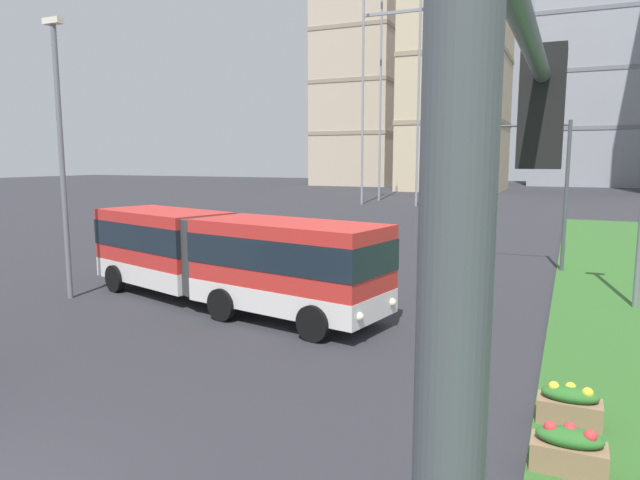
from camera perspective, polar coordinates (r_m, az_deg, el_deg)
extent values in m
cube|color=red|center=(16.97, -3.15, -2.44)|extent=(6.37, 3.60, 2.55)
cube|color=silver|center=(17.17, -3.12, -5.47)|extent=(6.39, 3.62, 0.70)
cube|color=#19232D|center=(16.90, -3.16, -1.02)|extent=(6.41, 3.65, 0.90)
cube|color=red|center=(21.43, -15.50, -0.51)|extent=(5.70, 3.91, 2.55)
cube|color=silver|center=(21.58, -15.41, -2.93)|extent=(5.73, 3.93, 0.70)
cube|color=#19232D|center=(21.37, -15.55, 0.62)|extent=(5.75, 3.96, 0.90)
cylinder|color=#383838|center=(18.95, -10.30, -1.44)|extent=(2.40, 2.40, 2.45)
cylinder|color=black|center=(17.25, 4.22, -6.44)|extent=(1.04, 0.47, 1.00)
cylinder|color=black|center=(15.24, -0.67, -8.40)|extent=(1.04, 0.47, 1.00)
cylinder|color=black|center=(19.16, -4.58, -4.97)|extent=(1.04, 0.47, 1.00)
cylinder|color=black|center=(17.37, -9.87, -6.44)|extent=(1.04, 0.47, 1.00)
cylinder|color=black|center=(23.38, -14.61, -2.81)|extent=(1.04, 0.56, 1.00)
cylinder|color=black|center=(22.10, -19.96, -3.67)|extent=(1.04, 0.56, 1.00)
sphere|color=#F9EFC6|center=(16.31, 7.29, -6.26)|extent=(0.24, 0.24, 0.24)
sphere|color=#F9EFC6|center=(14.79, 4.01, -7.73)|extent=(0.24, 0.24, 0.24)
cube|color=silver|center=(26.55, -6.69, -1.14)|extent=(4.42, 1.84, 0.80)
cube|color=black|center=(26.52, -6.99, 0.38)|extent=(2.39, 1.70, 0.60)
cylinder|color=black|center=(26.64, -2.92, -1.63)|extent=(0.64, 0.23, 0.64)
cylinder|color=black|center=(25.08, -4.82, -2.26)|extent=(0.64, 0.23, 0.64)
cylinder|color=black|center=(28.13, -8.35, -1.18)|extent=(0.64, 0.23, 0.64)
cylinder|color=black|center=(26.66, -10.45, -1.75)|extent=(0.64, 0.23, 0.64)
cube|color=#937051|center=(10.07, 23.76, -19.38)|extent=(1.10, 0.56, 0.44)
ellipsoid|color=#2D6B28|center=(9.93, 23.87, -17.73)|extent=(0.99, 0.50, 0.28)
sphere|color=red|center=(9.89, 22.21, -17.11)|extent=(0.20, 0.20, 0.20)
sphere|color=red|center=(9.96, 23.91, -17.02)|extent=(0.20, 0.20, 0.20)
sphere|color=red|center=(9.84, 25.61, -17.44)|extent=(0.20, 0.20, 0.20)
cube|color=#937051|center=(11.65, 23.84, -15.52)|extent=(1.10, 0.56, 0.44)
ellipsoid|color=#2D6B28|center=(11.53, 23.93, -14.06)|extent=(0.99, 0.50, 0.28)
sphere|color=yellow|center=(11.49, 22.53, -13.51)|extent=(0.20, 0.20, 0.20)
sphere|color=yellow|center=(11.57, 23.96, -13.45)|extent=(0.20, 0.20, 0.20)
sphere|color=yellow|center=(11.44, 25.40, -13.78)|extent=(0.20, 0.20, 0.20)
cylinder|color=#474C51|center=(26.24, 23.57, 3.97)|extent=(0.16, 0.16, 6.47)
cylinder|color=#474C51|center=(26.31, 19.81, 10.80)|extent=(3.75, 0.10, 0.10)
cube|color=black|center=(26.47, 16.33, 10.50)|extent=(0.28, 0.28, 0.80)
sphere|color=red|center=(26.48, 16.36, 11.04)|extent=(0.16, 0.16, 0.16)
sphere|color=yellow|center=(26.47, 16.33, 10.48)|extent=(0.16, 0.16, 0.16)
sphere|color=green|center=(26.46, 16.31, 9.92)|extent=(0.16, 0.16, 0.16)
cylinder|color=#474C51|center=(2.86, 20.35, 18.46)|extent=(0.10, 3.23, 0.10)
cube|color=black|center=(4.14, 21.47, 12.26)|extent=(0.28, 0.28, 0.80)
sphere|color=red|center=(4.17, 21.66, 15.68)|extent=(0.16, 0.16, 0.16)
sphere|color=yellow|center=(4.14, 21.46, 12.12)|extent=(0.16, 0.16, 0.16)
sphere|color=green|center=(4.13, 21.27, 8.52)|extent=(0.16, 0.16, 0.16)
cylinder|color=slate|center=(21.28, -24.58, 6.83)|extent=(0.18, 0.18, 9.24)
cube|color=white|center=(21.75, -25.36, 19.35)|extent=(0.70, 0.28, 0.20)
cube|color=#C6B299|center=(109.62, 4.02, 15.21)|extent=(14.68, 14.27, 36.68)
cube|color=gray|center=(108.89, 3.98, 10.60)|extent=(14.88, 14.47, 0.70)
cube|color=gray|center=(109.67, 4.03, 15.39)|extent=(14.88, 14.47, 0.70)
cube|color=gray|center=(111.20, 4.08, 20.08)|extent=(14.88, 14.47, 0.70)
cube|color=beige|center=(93.01, 13.63, 17.16)|extent=(15.20, 14.84, 39.51)
cube|color=#9C8D6E|center=(91.97, 13.43, 11.29)|extent=(15.40, 15.04, 0.70)
cube|color=#9C8D6E|center=(93.07, 13.64, 17.37)|extent=(15.40, 15.04, 0.70)
cube|color=#9EA3AD|center=(117.26, 25.81, 14.64)|extent=(19.78, 14.63, 39.39)
cube|color=gray|center=(116.44, 25.52, 10.01)|extent=(19.98, 14.83, 0.70)
cube|color=gray|center=(117.30, 25.82, 14.81)|extent=(19.98, 14.83, 0.70)
cube|color=gray|center=(118.98, 26.13, 19.51)|extent=(19.98, 14.83, 0.70)
cylinder|color=gray|center=(66.23, 11.35, 17.28)|extent=(0.24, 0.24, 31.04)
cylinder|color=gray|center=(67.82, 6.17, 17.17)|extent=(0.24, 0.24, 31.04)
cylinder|color=gray|center=(60.49, 10.02, 18.20)|extent=(0.24, 0.24, 31.04)
cylinder|color=gray|center=(62.22, 4.38, 18.01)|extent=(0.24, 0.24, 31.04)
cube|color=gray|center=(65.09, 8.07, 21.84)|extent=(8.00, 0.30, 0.30)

